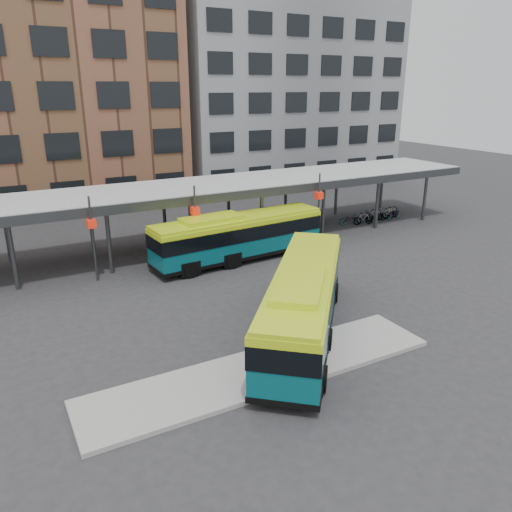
{
  "coord_description": "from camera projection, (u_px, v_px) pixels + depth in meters",
  "views": [
    {
      "loc": [
        -13.75,
        -17.31,
        10.35
      ],
      "look_at": [
        -1.72,
        4.53,
        1.8
      ],
      "focal_mm": 35.0,
      "sensor_mm": 36.0,
      "label": 1
    }
  ],
  "objects": [
    {
      "name": "pedestrian",
      "position": [
        307.0,
        340.0,
        19.4
      ],
      "size": [
        0.53,
        0.66,
        1.55
      ],
      "rotation": [
        0.0,
        0.0,
        1.24
      ],
      "color": "black",
      "rests_on": "boarding_island"
    },
    {
      "name": "bike_rack",
      "position": [
        375.0,
        216.0,
        39.87
      ],
      "size": [
        6.07,
        1.4,
        1.02
      ],
      "color": "slate",
      "rests_on": "ground"
    },
    {
      "name": "ground",
      "position": [
        333.0,
        312.0,
        23.98
      ],
      "size": [
        120.0,
        120.0,
        0.0
      ],
      "primitive_type": "plane",
      "color": "#28282B",
      "rests_on": "ground"
    },
    {
      "name": "canopy",
      "position": [
        218.0,
        187.0,
        33.35
      ],
      "size": [
        40.0,
        6.53,
        4.8
      ],
      "color": "#999B9E",
      "rests_on": "ground"
    },
    {
      "name": "building_brick",
      "position": [
        15.0,
        77.0,
        42.35
      ],
      "size": [
        26.0,
        14.0,
        22.0
      ],
      "primitive_type": "cube",
      "color": "brown",
      "rests_on": "ground"
    },
    {
      "name": "bus_front",
      "position": [
        303.0,
        300.0,
        21.27
      ],
      "size": [
        9.49,
        10.51,
        3.23
      ],
      "rotation": [
        0.0,
        0.0,
        0.86
      ],
      "color": "#08515A",
      "rests_on": "ground"
    },
    {
      "name": "boarding_island",
      "position": [
        264.0,
        370.0,
        18.95
      ],
      "size": [
        14.0,
        3.0,
        0.18
      ],
      "primitive_type": "cube",
      "color": "gray",
      "rests_on": "ground"
    },
    {
      "name": "building_grey",
      "position": [
        277.0,
        89.0,
        54.55
      ],
      "size": [
        24.0,
        14.0,
        20.0
      ],
      "primitive_type": "cube",
      "color": "slate",
      "rests_on": "ground"
    },
    {
      "name": "bus_rear",
      "position": [
        238.0,
        236.0,
        30.67
      ],
      "size": [
        11.23,
        3.21,
        3.05
      ],
      "rotation": [
        0.0,
        0.0,
        0.08
      ],
      "color": "#08515A",
      "rests_on": "ground"
    }
  ]
}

